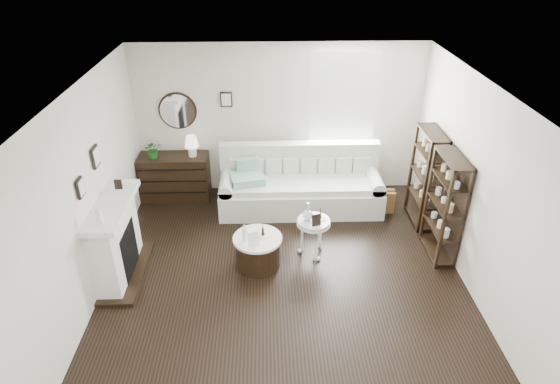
{
  "coord_description": "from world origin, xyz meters",
  "views": [
    {
      "loc": [
        -0.23,
        -5.01,
        4.34
      ],
      "look_at": [
        -0.04,
        0.8,
        1.01
      ],
      "focal_mm": 30.0,
      "sensor_mm": 36.0,
      "label": 1
    }
  ],
  "objects_px": {
    "dresser": "(175,177)",
    "drum_table": "(258,251)",
    "sofa": "(300,188)",
    "pedestal_table": "(314,223)"
  },
  "relations": [
    {
      "from": "dresser",
      "to": "drum_table",
      "type": "distance_m",
      "value": 2.54
    },
    {
      "from": "dresser",
      "to": "drum_table",
      "type": "xyz_separation_m",
      "value": [
        1.5,
        -2.05,
        -0.16
      ]
    },
    {
      "from": "sofa",
      "to": "pedestal_table",
      "type": "relative_size",
      "value": 4.64
    },
    {
      "from": "sofa",
      "to": "dresser",
      "type": "distance_m",
      "value": 2.26
    },
    {
      "from": "dresser",
      "to": "pedestal_table",
      "type": "relative_size",
      "value": 2.04
    },
    {
      "from": "sofa",
      "to": "drum_table",
      "type": "relative_size",
      "value": 3.94
    },
    {
      "from": "pedestal_table",
      "to": "sofa",
      "type": "bearing_deg",
      "value": 93.86
    },
    {
      "from": "sofa",
      "to": "dresser",
      "type": "relative_size",
      "value": 2.27
    },
    {
      "from": "sofa",
      "to": "dresser",
      "type": "height_order",
      "value": "sofa"
    },
    {
      "from": "dresser",
      "to": "pedestal_table",
      "type": "xyz_separation_m",
      "value": [
        2.32,
        -1.79,
        0.14
      ]
    }
  ]
}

